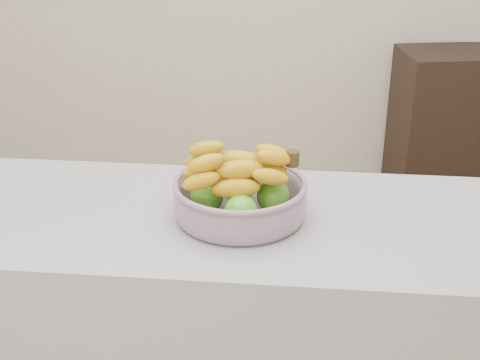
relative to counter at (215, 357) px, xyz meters
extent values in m
cube|color=#A4A5AD|center=(0.00, 0.00, 0.00)|extent=(2.00, 0.60, 0.90)
cube|color=black|center=(0.95, 1.91, -0.02)|extent=(0.55, 0.47, 0.87)
cylinder|color=#AAB3CC|center=(0.07, 0.00, 0.46)|extent=(0.28, 0.28, 0.01)
torus|color=#AAB3CC|center=(0.07, 0.00, 0.54)|extent=(0.33, 0.33, 0.02)
sphere|color=#4E9119|center=(0.08, -0.08, 0.50)|extent=(0.08, 0.08, 0.08)
sphere|color=#4E9119|center=(0.15, 0.01, 0.50)|extent=(0.08, 0.08, 0.08)
sphere|color=#4E9119|center=(0.06, 0.08, 0.50)|extent=(0.08, 0.08, 0.08)
sphere|color=#4E9119|center=(-0.01, -0.01, 0.50)|extent=(0.08, 0.08, 0.08)
ellipsoid|color=yellow|center=(0.07, -0.05, 0.55)|extent=(0.22, 0.10, 0.05)
ellipsoid|color=yellow|center=(0.06, 0.00, 0.55)|extent=(0.21, 0.07, 0.05)
ellipsoid|color=yellow|center=(0.05, 0.05, 0.55)|extent=(0.21, 0.05, 0.05)
ellipsoid|color=yellow|center=(0.08, -0.03, 0.59)|extent=(0.21, 0.11, 0.05)
ellipsoid|color=yellow|center=(0.07, 0.03, 0.59)|extent=(0.21, 0.06, 0.05)
cylinder|color=#3B2812|center=(0.20, 0.02, 0.61)|extent=(0.03, 0.03, 0.04)
camera|label=1|loc=(0.22, -1.47, 1.24)|focal=50.00mm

